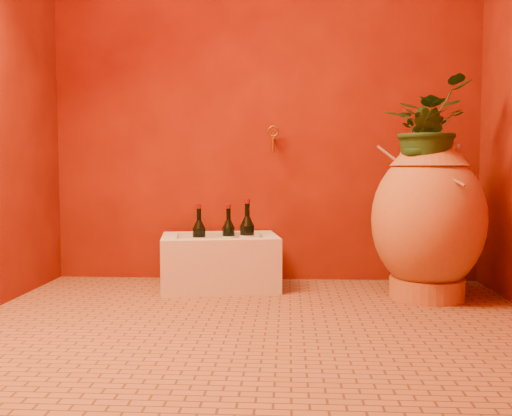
# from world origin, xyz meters

# --- Properties ---
(floor) EXTENTS (2.50, 2.50, 0.00)m
(floor) POSITION_xyz_m (0.00, 0.00, 0.00)
(floor) COLOR brown
(floor) RESTS_ON ground
(wall_back) EXTENTS (2.50, 0.02, 2.50)m
(wall_back) POSITION_xyz_m (0.00, 1.00, 1.25)
(wall_back) COLOR #621305
(wall_back) RESTS_ON ground
(amphora) EXTENTS (0.68, 0.68, 0.82)m
(amphora) POSITION_xyz_m (0.85, 0.53, 0.41)
(amphora) COLOR #B36732
(amphora) RESTS_ON floor
(stone_basin) EXTENTS (0.69, 0.53, 0.29)m
(stone_basin) POSITION_xyz_m (-0.24, 0.72, 0.14)
(stone_basin) COLOR beige
(stone_basin) RESTS_ON floor
(wine_bottle_a) EXTENTS (0.07, 0.07, 0.30)m
(wine_bottle_a) POSITION_xyz_m (-0.35, 0.72, 0.27)
(wine_bottle_a) COLOR black
(wine_bottle_a) RESTS_ON stone_basin
(wine_bottle_b) EXTENTS (0.08, 0.08, 0.33)m
(wine_bottle_b) POSITION_xyz_m (-0.08, 0.72, 0.28)
(wine_bottle_b) COLOR black
(wine_bottle_b) RESTS_ON stone_basin
(wine_bottle_c) EXTENTS (0.07, 0.07, 0.30)m
(wine_bottle_c) POSITION_xyz_m (-0.19, 0.80, 0.27)
(wine_bottle_c) COLOR black
(wine_bottle_c) RESTS_ON stone_basin
(wall_tap) EXTENTS (0.07, 0.14, 0.15)m
(wall_tap) POSITION_xyz_m (0.05, 0.92, 0.84)
(wall_tap) COLOR olive
(wall_tap) RESTS_ON wall_back
(plant_main) EXTENTS (0.57, 0.57, 0.48)m
(plant_main) POSITION_xyz_m (0.83, 0.53, 0.87)
(plant_main) COLOR #1A4217
(plant_main) RESTS_ON amphora
(plant_side) EXTENTS (0.24, 0.22, 0.35)m
(plant_side) POSITION_xyz_m (0.80, 0.46, 0.78)
(plant_side) COLOR #1A4217
(plant_side) RESTS_ON amphora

